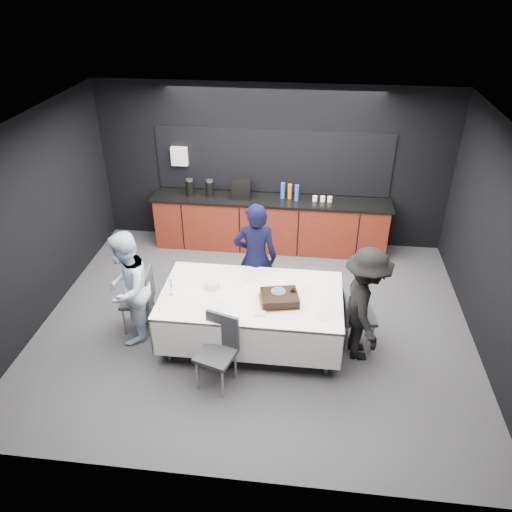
% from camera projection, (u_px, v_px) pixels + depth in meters
% --- Properties ---
extents(ground, '(6.00, 6.00, 0.00)m').
position_uv_depth(ground, '(255.00, 323.00, 7.12)').
color(ground, '#434348').
rests_on(ground, ground).
extents(room_shell, '(6.04, 5.04, 2.82)m').
position_uv_depth(room_shell, '(255.00, 204.00, 6.16)').
color(room_shell, white).
rests_on(room_shell, ground).
extents(kitchenette, '(4.10, 0.64, 2.05)m').
position_uv_depth(kitchenette, '(269.00, 219.00, 8.73)').
color(kitchenette, '#5A190E').
rests_on(kitchenette, ground).
extents(party_table, '(2.32, 1.32, 0.78)m').
position_uv_depth(party_table, '(251.00, 303.00, 6.45)').
color(party_table, '#99999E').
rests_on(party_table, ground).
extents(cake_assembly, '(0.57, 0.50, 0.16)m').
position_uv_depth(cake_assembly, '(280.00, 298.00, 6.20)').
color(cake_assembly, gold).
rests_on(cake_assembly, party_table).
extents(plate_stack, '(0.20, 0.20, 0.10)m').
position_uv_depth(plate_stack, '(212.00, 284.00, 6.49)').
color(plate_stack, white).
rests_on(plate_stack, party_table).
extents(loose_plate_near, '(0.22, 0.22, 0.01)m').
position_uv_depth(loose_plate_near, '(219.00, 304.00, 6.18)').
color(loose_plate_near, white).
rests_on(loose_plate_near, party_table).
extents(loose_plate_right_a, '(0.20, 0.20, 0.01)m').
position_uv_depth(loose_plate_right_a, '(307.00, 290.00, 6.44)').
color(loose_plate_right_a, white).
rests_on(loose_plate_right_a, party_table).
extents(loose_plate_right_b, '(0.20, 0.20, 0.01)m').
position_uv_depth(loose_plate_right_b, '(324.00, 316.00, 5.98)').
color(loose_plate_right_b, white).
rests_on(loose_plate_right_b, party_table).
extents(loose_plate_far, '(0.19, 0.19, 0.01)m').
position_uv_depth(loose_plate_far, '(250.00, 279.00, 6.66)').
color(loose_plate_far, white).
rests_on(loose_plate_far, party_table).
extents(fork_pile, '(0.15, 0.10, 0.02)m').
position_uv_depth(fork_pile, '(259.00, 313.00, 6.01)').
color(fork_pile, white).
rests_on(fork_pile, party_table).
extents(champagne_flute, '(0.06, 0.06, 0.22)m').
position_uv_depth(champagne_flute, '(170.00, 284.00, 6.29)').
color(champagne_flute, white).
rests_on(champagne_flute, party_table).
extents(chair_left, '(0.46, 0.46, 0.92)m').
position_uv_depth(chair_left, '(142.00, 295.00, 6.77)').
color(chair_left, '#2F2F34').
rests_on(chair_left, ground).
extents(chair_right, '(0.47, 0.47, 0.92)m').
position_uv_depth(chair_right, '(353.00, 311.00, 6.47)').
color(chair_right, '#2F2F34').
rests_on(chair_right, ground).
extents(chair_near, '(0.53, 0.53, 0.92)m').
position_uv_depth(chair_near, '(219.00, 346.00, 5.89)').
color(chair_near, '#2F2F34').
rests_on(chair_near, ground).
extents(person_center, '(0.66, 0.47, 1.69)m').
position_uv_depth(person_center, '(256.00, 258.00, 7.01)').
color(person_center, black).
rests_on(person_center, ground).
extents(person_left, '(0.61, 0.78, 1.59)m').
position_uv_depth(person_left, '(127.00, 289.00, 6.46)').
color(person_left, silver).
rests_on(person_left, ground).
extents(person_right, '(0.70, 1.07, 1.56)m').
position_uv_depth(person_right, '(365.00, 305.00, 6.17)').
color(person_right, black).
rests_on(person_right, ground).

